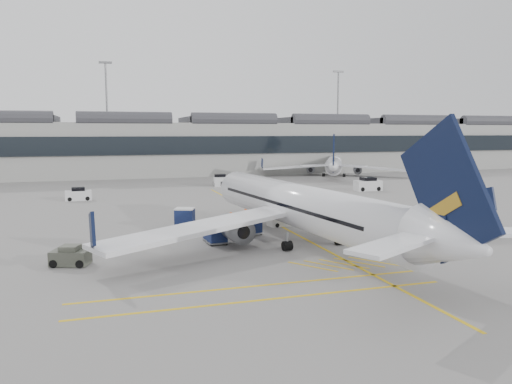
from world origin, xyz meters
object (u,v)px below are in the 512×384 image
object	(u,v)px
airliner_main	(304,208)
pushback_tug	(70,256)
ramp_agent_a	(231,221)
baggage_cart_a	(251,224)
belt_loader	(285,220)
ramp_agent_b	(224,229)

from	to	relation	value
airliner_main	pushback_tug	distance (m)	18.43
ramp_agent_a	pushback_tug	size ratio (longest dim) A/B	0.60
baggage_cart_a	pushback_tug	size ratio (longest dim) A/B	0.73
ramp_agent_a	pushback_tug	bearing A→B (deg)	-177.27
airliner_main	belt_loader	world-z (taller)	airliner_main
pushback_tug	airliner_main	bearing A→B (deg)	23.94
belt_loader	baggage_cart_a	size ratio (longest dim) A/B	2.14
belt_loader	baggage_cart_a	xyz separation A→B (m)	(-4.60, -3.48, 0.44)
airliner_main	ramp_agent_a	size ratio (longest dim) A/B	22.10
airliner_main	belt_loader	bearing A→B (deg)	73.76
baggage_cart_a	ramp_agent_a	distance (m)	2.84
belt_loader	pushback_tug	size ratio (longest dim) A/B	1.57
belt_loader	ramp_agent_b	world-z (taller)	belt_loader
airliner_main	baggage_cart_a	distance (m)	5.89
airliner_main	baggage_cart_a	size ratio (longest dim) A/B	18.14
ramp_agent_a	ramp_agent_b	bearing A→B (deg)	-144.62
baggage_cart_a	ramp_agent_b	size ratio (longest dim) A/B	1.30
airliner_main	ramp_agent_a	distance (m)	8.59
ramp_agent_b	pushback_tug	bearing A→B (deg)	19.54
airliner_main	baggage_cart_a	world-z (taller)	airliner_main
baggage_cart_a	airliner_main	bearing A→B (deg)	-75.86
airliner_main	ramp_agent_b	bearing A→B (deg)	138.09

